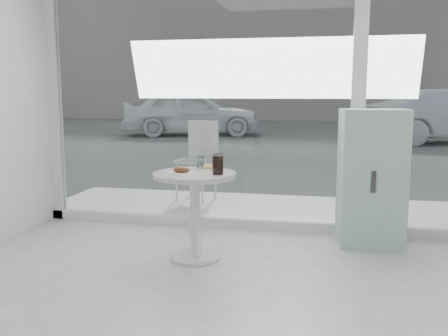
% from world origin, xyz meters
% --- Properties ---
extents(storefront, '(5.00, 0.14, 3.00)m').
position_xyz_m(storefront, '(0.07, 3.00, 1.71)').
color(storefront, silver).
rests_on(storefront, ground).
extents(main_table, '(0.72, 0.72, 0.77)m').
position_xyz_m(main_table, '(-0.50, 1.90, 0.55)').
color(main_table, silver).
rests_on(main_table, ground).
extents(patio_deck, '(5.60, 1.60, 0.05)m').
position_xyz_m(patio_deck, '(0.00, 3.80, 0.03)').
color(patio_deck, beige).
rests_on(patio_deck, ground).
extents(street, '(40.00, 24.00, 0.00)m').
position_xyz_m(street, '(0.00, 16.00, -0.00)').
color(street, '#333333').
rests_on(street, ground).
extents(far_building, '(40.00, 2.00, 8.00)m').
position_xyz_m(far_building, '(0.00, 25.00, 4.00)').
color(far_building, gray).
rests_on(far_building, ground).
extents(mint_cabinet, '(0.65, 0.47, 1.30)m').
position_xyz_m(mint_cabinet, '(1.03, 2.66, 0.65)').
color(mint_cabinet, '#89AF9C').
rests_on(mint_cabinet, ground).
extents(patio_chair, '(0.54, 0.54, 1.03)m').
position_xyz_m(patio_chair, '(-1.06, 4.19, 0.64)').
color(patio_chair, silver).
rests_on(patio_chair, patio_deck).
extents(car_white, '(4.96, 3.05, 1.58)m').
position_xyz_m(car_white, '(-3.99, 14.36, 0.79)').
color(car_white, white).
rests_on(car_white, street).
extents(plate_fritter, '(0.22, 0.22, 0.07)m').
position_xyz_m(plate_fritter, '(-0.59, 1.79, 0.80)').
color(plate_fritter, white).
rests_on(plate_fritter, main_table).
extents(plate_donut, '(0.22, 0.22, 0.05)m').
position_xyz_m(plate_donut, '(-0.40, 2.06, 0.79)').
color(plate_donut, white).
rests_on(plate_donut, main_table).
extents(water_tumbler_a, '(0.07, 0.07, 0.12)m').
position_xyz_m(water_tumbler_a, '(-0.49, 2.10, 0.82)').
color(water_tumbler_a, white).
rests_on(water_tumbler_a, main_table).
extents(water_tumbler_b, '(0.07, 0.07, 0.11)m').
position_xyz_m(water_tumbler_b, '(-0.48, 2.09, 0.82)').
color(water_tumbler_b, white).
rests_on(water_tumbler_b, main_table).
extents(cola_glass, '(0.09, 0.09, 0.17)m').
position_xyz_m(cola_glass, '(-0.28, 1.85, 0.85)').
color(cola_glass, white).
rests_on(cola_glass, main_table).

